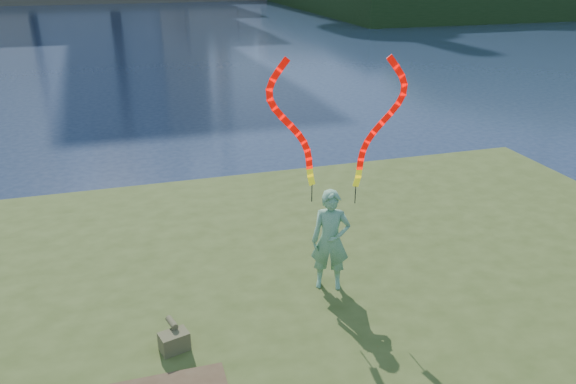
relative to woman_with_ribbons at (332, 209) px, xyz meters
name	(u,v)px	position (x,y,z in m)	size (l,w,h in m)	color
ground	(241,330)	(-1.49, 0.26, -2.20)	(320.00, 320.00, 0.00)	#19253E
wooded_hill	(569,1)	(58.08, 60.22, -2.04)	(78.00, 50.00, 63.00)	black
woman_with_ribbons	(332,209)	(0.00, 0.00, 0.00)	(1.94, 0.81, 4.09)	#217A3F
canvas_bag	(174,340)	(-2.67, -0.95, -1.24)	(0.45, 0.50, 0.37)	#4F512C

